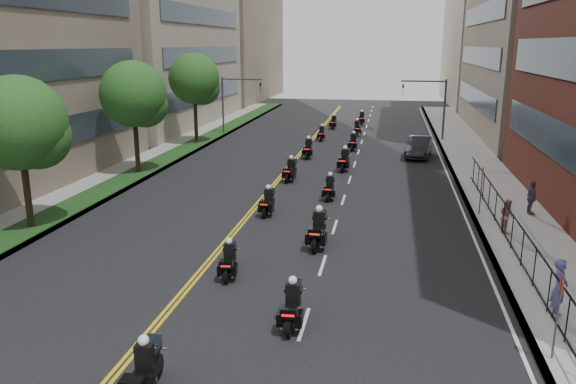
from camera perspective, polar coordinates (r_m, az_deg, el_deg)
name	(u,v)px	position (r m, az deg, el deg)	size (l,w,h in m)	color
sidewalk_right	(489,184)	(37.70, 19.75, 0.72)	(4.00, 90.00, 0.15)	gray
sidewalk_left	(134,170)	(41.11, -15.36, 2.19)	(4.00, 90.00, 0.15)	gray
grass_strip	(145,169)	(40.75, -14.35, 2.29)	(2.00, 90.00, 0.04)	#173B15
building_right_far	(506,13)	(90.64, 21.28, 16.60)	(15.00, 28.00, 26.00)	#A39683
building_left_far	(217,15)	(93.41, -7.27, 17.37)	(16.00, 28.00, 26.00)	#746455
iron_fence	(517,239)	(25.00, 22.24, -4.48)	(0.05, 28.00, 1.50)	black
street_trees	(94,108)	(34.27, -19.06, 8.06)	(4.40, 38.40, 7.98)	#332216
traffic_signal_right	(434,100)	(53.52, 14.62, 9.01)	(4.09, 0.20, 5.60)	#3F3F44
traffic_signal_left	(232,97)	(55.48, -5.70, 9.60)	(4.09, 0.20, 5.60)	#3F3F44
motorcycle_0	(144,374)	(15.25, -14.46, -17.50)	(0.55, 2.28, 1.68)	black
motorcycle_1	(292,307)	(18.07, 0.42, -11.62)	(0.52, 2.24, 1.65)	black
motorcycle_2	(229,262)	(21.79, -6.01, -7.06)	(0.63, 2.07, 1.53)	black
motorcycle_3	(318,231)	(24.73, 3.09, -3.97)	(0.59, 2.53, 1.87)	black
motorcycle_4	(268,203)	(29.37, -2.05, -1.13)	(0.50, 2.15, 1.59)	black
motorcycle_5	(330,189)	(32.38, 4.24, 0.35)	(0.49, 2.13, 1.57)	black
motorcycle_6	(291,171)	(36.60, 0.27, 2.15)	(0.64, 2.27, 1.67)	black
motorcycle_7	(345,161)	(39.78, 5.76, 3.17)	(0.65, 2.42, 1.79)	black
motorcycle_8	(308,149)	(44.10, 2.07, 4.37)	(0.55, 2.37, 1.75)	black
motorcycle_9	(353,143)	(47.57, 6.64, 5.00)	(0.53, 2.22, 1.64)	black
motorcycle_10	(321,134)	(52.24, 3.42, 5.90)	(0.48, 2.09, 1.54)	black
motorcycle_11	(357,129)	(55.19, 7.02, 6.37)	(0.64, 2.32, 1.72)	black
motorcycle_12	(333,123)	(59.71, 4.64, 7.02)	(0.52, 2.15, 1.59)	black
motorcycle_13	(362,119)	(62.98, 7.49, 7.37)	(0.52, 2.23, 1.65)	black
parked_sedan	(419,147)	(45.63, 13.16, 4.48)	(1.70, 4.88, 1.61)	black
pedestrian_a	(559,288)	(20.16, 25.85, -8.76)	(0.72, 0.47, 1.98)	#45457F
pedestrian_b	(507,216)	(28.03, 21.37, -2.27)	(0.77, 0.60, 1.59)	#9C6055
pedestrian_c	(532,198)	(31.42, 23.51, -0.54)	(1.04, 0.43, 1.77)	#47484F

